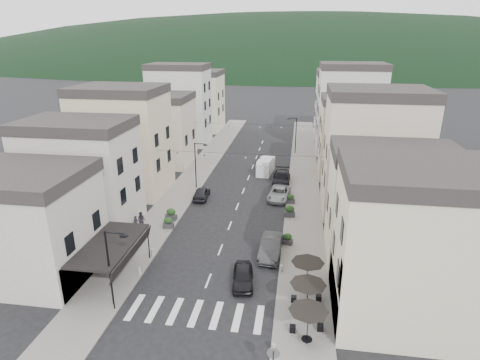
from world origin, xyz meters
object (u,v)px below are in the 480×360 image
Objects in this scene: pedestrian_a at (136,223)px; pedestrian_b at (141,220)px; parked_car_b at (271,247)px; parked_car_a at (243,276)px; parked_car_e at (202,193)px; delivery_van at (266,166)px; parked_car_d at (281,178)px; parked_car_c at (279,193)px.

pedestrian_a is 0.92× the size of pedestrian_b.
pedestrian_b reaches higher than parked_car_b.
parked_car_e reaches higher than parked_car_a.
parked_car_a is at bearing -24.84° from pedestrian_a.
delivery_van is at bearing -125.84° from parked_car_e.
delivery_van reaches higher than parked_car_d.
parked_car_d is (1.80, 23.34, 0.11)m from parked_car_a.
parked_car_d is 20.30m from pedestrian_b.
pedestrian_a reaches higher than parked_car_b.
delivery_van reaches higher than pedestrian_b.
parked_car_c is 17.31m from pedestrian_a.
parked_car_e is at bearing 130.61° from parked_car_b.
parked_car_e is 2.58× the size of pedestrian_a.
parked_car_d is at bearing 47.84° from pedestrian_b.
pedestrian_a is at bearing 140.92° from parked_car_a.
pedestrian_b is at bearing 62.00° from parked_car_e.
pedestrian_a is at bearing -112.38° from delivery_van.
parked_car_a is at bearing -36.24° from pedestrian_b.
parked_car_e is at bearing 63.86° from pedestrian_b.
parked_car_d is at bearing 93.07° from parked_car_b.
pedestrian_a reaches higher than parked_car_a.
parked_car_c is at bearing -90.03° from parked_car_d.
parked_car_e is 2.37× the size of pedestrian_b.
parked_car_c is at bearing 93.07° from parked_car_b.
pedestrian_a reaches higher than parked_car_e.
delivery_van reaches higher than parked_car_b.
delivery_van reaches higher than parked_car_e.
parked_car_c is 2.87× the size of pedestrian_b.
parked_car_b reaches higher than parked_car_e.
parked_car_a is 27.31m from delivery_van.
pedestrian_b reaches higher than parked_car_d.
parked_car_c is at bearing 35.83° from pedestrian_b.
parked_car_d is at bearing 95.87° from parked_car_c.
parked_car_d is at bearing -51.54° from delivery_van.
pedestrian_a reaches higher than parked_car_c.
parked_car_a is 18.31m from parked_car_e.
parked_car_b is 15.10m from parked_car_e.
pedestrian_a is at bearing 61.95° from parked_car_e.
pedestrian_a is (-4.37, -9.46, 0.22)m from parked_car_e.
parked_car_e is 10.42m from pedestrian_a.
parked_car_b is at bearing 124.25° from parked_car_e.
pedestrian_a is (-11.77, 7.28, 0.23)m from parked_car_a.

